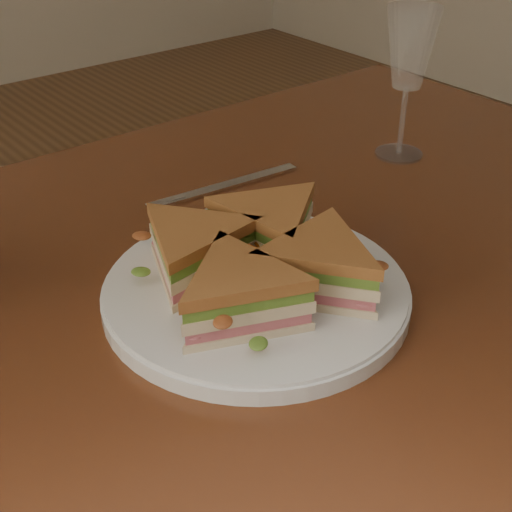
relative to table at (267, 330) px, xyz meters
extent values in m
cube|color=#3D1B0D|center=(0.00, 0.00, 0.08)|extent=(1.20, 0.80, 0.04)
cylinder|color=#371C10|center=(0.54, 0.34, -0.30)|extent=(0.06, 0.06, 0.71)
cylinder|color=white|center=(-0.06, -0.05, 0.11)|extent=(0.30, 0.30, 0.02)
cube|color=silver|center=(-0.04, 0.09, 0.10)|extent=(0.12, 0.08, 0.00)
ellipsoid|color=silver|center=(-0.12, 0.04, 0.10)|extent=(0.05, 0.03, 0.01)
cube|color=silver|center=(0.07, 0.16, 0.10)|extent=(0.20, 0.03, 0.00)
cube|color=silver|center=(-0.02, 0.17, 0.10)|extent=(0.05, 0.01, 0.00)
cylinder|color=white|center=(0.31, 0.09, 0.10)|extent=(0.07, 0.07, 0.00)
cylinder|color=white|center=(0.31, 0.09, 0.15)|extent=(0.01, 0.01, 0.09)
cone|color=white|center=(0.31, 0.09, 0.25)|extent=(0.07, 0.07, 0.10)
camera|label=1|loc=(-0.41, -0.50, 0.50)|focal=50.00mm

